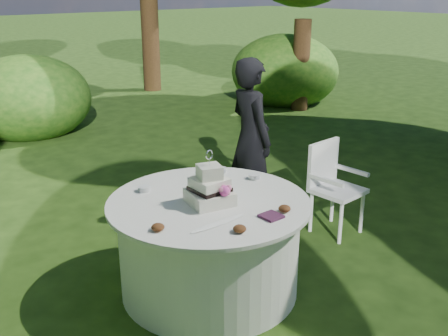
% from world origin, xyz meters
% --- Properties ---
extents(ground, '(80.00, 80.00, 0.00)m').
position_xyz_m(ground, '(0.00, 0.00, 0.00)').
color(ground, '#1D360E').
rests_on(ground, ground).
extents(napkins, '(0.14, 0.14, 0.02)m').
position_xyz_m(napkins, '(0.15, -0.52, 0.78)').
color(napkins, '#471E3B').
rests_on(napkins, table).
extents(feather_plume, '(0.48, 0.07, 0.01)m').
position_xyz_m(feather_plume, '(-0.21, -0.37, 0.78)').
color(feather_plume, white).
rests_on(feather_plume, table).
extents(guest, '(0.51, 0.67, 1.66)m').
position_xyz_m(guest, '(1.25, 0.91, 0.83)').
color(guest, black).
rests_on(guest, ground).
extents(table, '(1.56, 1.56, 0.77)m').
position_xyz_m(table, '(0.00, 0.00, 0.39)').
color(table, white).
rests_on(table, ground).
extents(cake, '(0.37, 0.37, 0.42)m').
position_xyz_m(cake, '(-0.02, -0.05, 0.88)').
color(cake, white).
rests_on(cake, table).
extents(chair, '(0.47, 0.46, 0.90)m').
position_xyz_m(chair, '(1.59, 0.09, 0.52)').
color(chair, silver).
rests_on(chair, ground).
extents(votives, '(0.97, 0.45, 0.04)m').
position_xyz_m(votives, '(0.26, 0.35, 0.79)').
color(votives, silver).
rests_on(votives, table).
extents(petal_cups, '(1.04, 1.10, 0.05)m').
position_xyz_m(petal_cups, '(-0.02, -0.20, 0.79)').
color(petal_cups, '#562D16').
rests_on(petal_cups, table).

